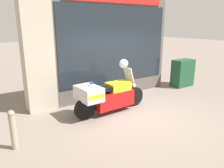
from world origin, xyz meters
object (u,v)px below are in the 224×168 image
object	(u,v)px
white_helmet	(124,64)
street_bollard	(13,129)
paramedic_motorcycle	(107,96)
utility_cabinet	(183,73)

from	to	relation	value
white_helmet	street_bollard	world-z (taller)	white_helmet
paramedic_motorcycle	utility_cabinet	world-z (taller)	paramedic_motorcycle
paramedic_motorcycle	utility_cabinet	size ratio (longest dim) A/B	2.17
paramedic_motorcycle	street_bollard	bearing A→B (deg)	-171.53
white_helmet	paramedic_motorcycle	bearing A→B (deg)	-177.09
paramedic_motorcycle	street_bollard	distance (m)	2.69
white_helmet	street_bollard	xyz separation A→B (m)	(-3.25, -0.56, -0.97)
white_helmet	street_bollard	bearing A→B (deg)	-170.20
utility_cabinet	white_helmet	world-z (taller)	white_helmet
street_bollard	white_helmet	bearing A→B (deg)	9.80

